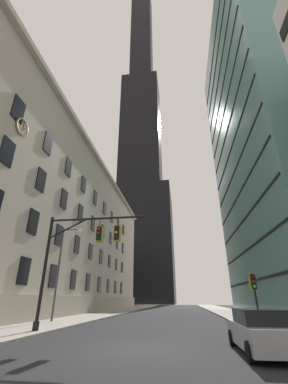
{
  "coord_description": "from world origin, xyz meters",
  "views": [
    {
      "loc": [
        1.97,
        -11.51,
        1.88
      ],
      "look_at": [
        -3.66,
        26.71,
        18.75
      ],
      "focal_mm": 22.95,
      "sensor_mm": 36.0,
      "label": 1
    }
  ],
  "objects_px": {
    "traffic_light_near_right": "(253,284)",
    "parked_car": "(262,331)",
    "traffic_signal_mast": "(85,246)",
    "street_lamppost": "(62,264)"
  },
  "relations": [
    {
      "from": "traffic_signal_mast",
      "to": "street_lamppost",
      "type": "xyz_separation_m",
      "value": [
        -4.63,
        6.39,
        -0.23
      ]
    },
    {
      "from": "traffic_light_near_right",
      "to": "parked_car",
      "type": "relative_size",
      "value": 0.72
    },
    {
      "from": "street_lamppost",
      "to": "parked_car",
      "type": "relative_size",
      "value": 1.76
    },
    {
      "from": "traffic_signal_mast",
      "to": "parked_car",
      "type": "distance_m",
      "value": 10.98
    },
    {
      "from": "traffic_light_near_right",
      "to": "parked_car",
      "type": "height_order",
      "value": "traffic_light_near_right"
    },
    {
      "from": "traffic_signal_mast",
      "to": "parked_car",
      "type": "relative_size",
      "value": 1.54
    },
    {
      "from": "traffic_signal_mast",
      "to": "parked_car",
      "type": "height_order",
      "value": "traffic_signal_mast"
    },
    {
      "from": "traffic_light_near_right",
      "to": "street_lamppost",
      "type": "relative_size",
      "value": 0.41
    },
    {
      "from": "traffic_signal_mast",
      "to": "traffic_light_near_right",
      "type": "height_order",
      "value": "traffic_signal_mast"
    },
    {
      "from": "street_lamppost",
      "to": "parked_car",
      "type": "height_order",
      "value": "street_lamppost"
    }
  ]
}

